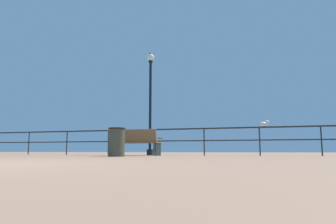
{
  "coord_description": "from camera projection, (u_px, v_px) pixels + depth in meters",
  "views": [
    {
      "loc": [
        3.64,
        -2.55,
        0.17
      ],
      "look_at": [
        0.69,
        7.39,
        1.53
      ],
      "focal_mm": 31.65,
      "sensor_mm": 36.0,
      "label": 1
    }
  ],
  "objects": [
    {
      "name": "trash_bin",
      "position": [
        117.0,
        142.0,
        8.59
      ],
      "size": [
        0.49,
        0.49,
        0.83
      ],
      "color": "#3A3D2E",
      "rests_on": "ground_plane"
    },
    {
      "name": "seagull_on_rail",
      "position": [
        264.0,
        124.0,
        9.97
      ],
      "size": [
        0.43,
        0.28,
        0.21
      ],
      "color": "silver",
      "rests_on": "pier_railing"
    },
    {
      "name": "bench_near_left",
      "position": [
        137.0,
        141.0,
        10.26
      ],
      "size": [
        1.63,
        0.79,
        0.89
      ],
      "color": "brown",
      "rests_on": "ground_plane"
    },
    {
      "name": "pier_railing",
      "position": [
        154.0,
        136.0,
        11.02
      ],
      "size": [
        22.61,
        0.05,
        0.98
      ],
      "color": "black",
      "rests_on": "ground_plane"
    },
    {
      "name": "lamppost_center",
      "position": [
        150.0,
        96.0,
        11.63
      ],
      "size": [
        0.29,
        0.29,
        4.11
      ],
      "color": "black",
      "rests_on": "ground_plane"
    }
  ]
}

